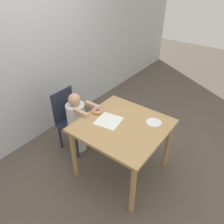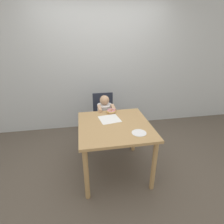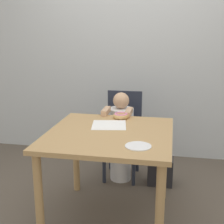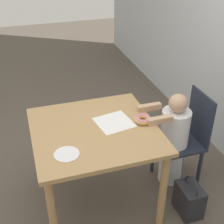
% 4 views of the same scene
% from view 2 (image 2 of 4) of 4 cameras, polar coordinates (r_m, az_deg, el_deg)
% --- Properties ---
extents(ground_plane, '(12.00, 12.00, 0.00)m').
position_cam_2_polar(ground_plane, '(2.75, 0.77, -18.17)').
color(ground_plane, brown).
extents(wall_back, '(8.00, 0.05, 2.50)m').
position_cam_2_polar(wall_back, '(3.56, -3.73, 14.22)').
color(wall_back, silver).
rests_on(wall_back, ground_plane).
extents(dining_table, '(0.95, 0.97, 0.76)m').
position_cam_2_polar(dining_table, '(2.37, 0.86, -6.48)').
color(dining_table, tan).
rests_on(dining_table, ground_plane).
extents(chair, '(0.37, 0.40, 0.89)m').
position_cam_2_polar(chair, '(3.20, -2.63, -2.01)').
color(chair, '#232838').
rests_on(chair, ground_plane).
extents(child_figure, '(0.26, 0.45, 0.92)m').
position_cam_2_polar(child_figure, '(3.09, -2.33, -2.82)').
color(child_figure, white).
rests_on(child_figure, ground_plane).
extents(donut, '(0.14, 0.14, 0.05)m').
position_cam_2_polar(donut, '(2.66, -0.28, 0.33)').
color(donut, tan).
rests_on(donut, dining_table).
extents(napkin, '(0.32, 0.32, 0.00)m').
position_cam_2_polar(napkin, '(2.46, -0.80, -2.32)').
color(napkin, white).
rests_on(napkin, dining_table).
extents(handbag, '(0.25, 0.18, 0.37)m').
position_cam_2_polar(handbag, '(3.29, 5.01, -7.35)').
color(handbag, '#232328').
rests_on(handbag, ground_plane).
extents(plate, '(0.18, 0.18, 0.01)m').
position_cam_2_polar(plate, '(2.15, 8.82, -6.74)').
color(plate, white).
rests_on(plate, dining_table).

